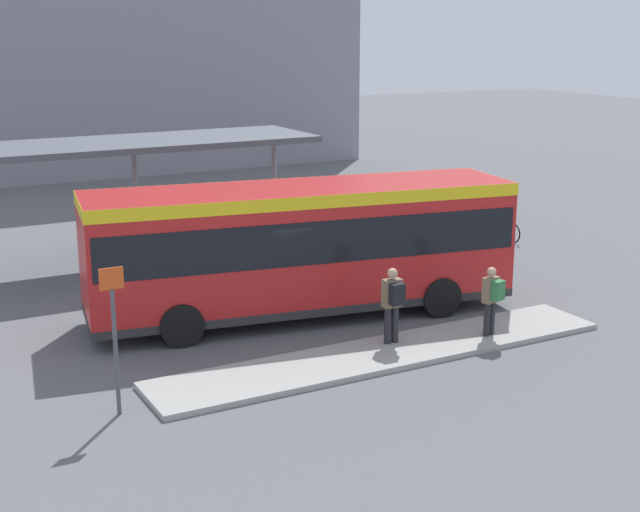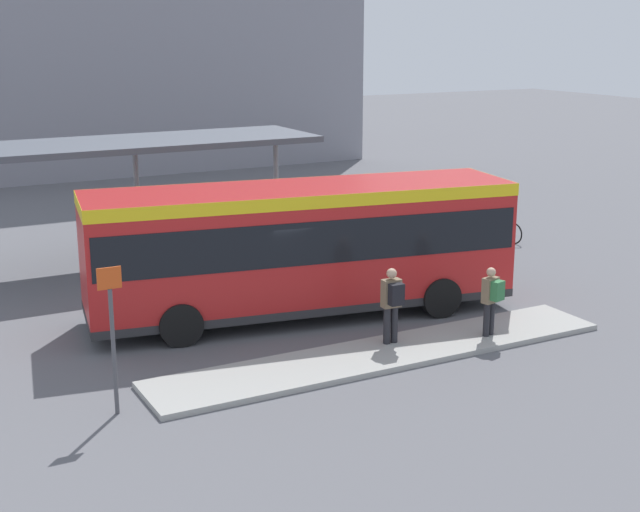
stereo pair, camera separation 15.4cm
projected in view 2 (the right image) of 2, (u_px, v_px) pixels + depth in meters
The scene contains 13 objects.
ground_plane at pixel (302, 315), 22.00m from camera, with size 120.00×120.00×0.00m, color #5B5B60.
curb_island at pixel (385, 354), 19.26m from camera, with size 10.66×1.80×0.12m.
city_bus at pixel (302, 241), 21.53m from camera, with size 10.61×4.21×3.22m.
pedestrian_waiting at pixel (491, 297), 19.97m from camera, with size 0.43×0.47×1.59m.
pedestrian_companion at pixel (392, 301), 19.46m from camera, with size 0.43×0.44×1.71m.
bicycle_green at pixel (503, 230), 29.46m from camera, with size 0.48×1.65×0.71m.
bicycle_red at pixel (484, 227), 30.09m from camera, with size 0.48×1.58×0.68m.
bicycle_orange at pixel (463, 223), 30.66m from camera, with size 0.48×1.60×0.69m.
bicycle_blue at pixel (455, 217), 31.45m from camera, with size 0.48×1.72×0.75m.
station_shelter at pixel (135, 146), 25.89m from camera, with size 10.68×3.44×3.71m.
potted_planter_near_shelter at pixel (256, 251), 25.34m from camera, with size 1.01×1.01×1.39m.
platform_sign at pixel (113, 334), 16.04m from camera, with size 0.44×0.08×2.80m.
station_building at pixel (113, 6), 45.95m from camera, with size 22.56×12.81×15.85m.
Camera 2 is at (-9.48, -18.66, 6.95)m, focal length 50.00 mm.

